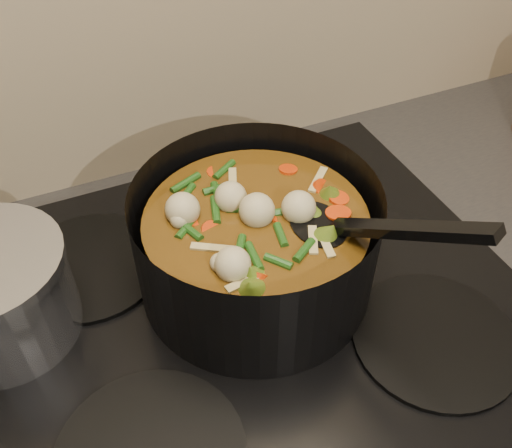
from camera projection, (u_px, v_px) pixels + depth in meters
name	position (u px, v px, depth m)	size (l,w,h in m)	color
stovetop	(252.00, 306.00, 0.66)	(0.62, 0.54, 0.03)	black
stockpot	(257.00, 244.00, 0.64)	(0.32, 0.36, 0.20)	black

